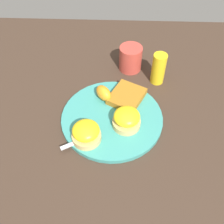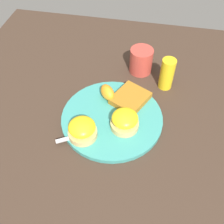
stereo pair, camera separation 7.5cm
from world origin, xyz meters
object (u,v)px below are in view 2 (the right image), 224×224
Objects in this scene: hashbrown_patty at (130,98)px; fork at (99,130)px; orange_wedge at (107,92)px; condiment_bottle at (167,74)px; cup at (141,60)px; sandwich_benedict_left at (82,129)px; sandwich_benedict_right at (125,121)px.

hashbrown_patty is 0.15m from fork.
orange_wedge is 0.56× the size of condiment_bottle.
hashbrown_patty is 0.99× the size of cup.
sandwich_benedict_left is 0.41× the size of fork.
orange_wedge is at bearing 90.61° from hashbrown_patty.
sandwich_benedict_right is 1.33× the size of orange_wedge.
hashbrown_patty is 0.98× the size of condiment_bottle.
cup is 0.99× the size of condiment_bottle.
cup is (0.16, -0.01, 0.02)m from hashbrown_patty.
sandwich_benedict_right is 0.12m from orange_wedge.
condiment_bottle is at bearing -45.41° from hashbrown_patty.
sandwich_benedict_right is at bearing 179.39° from hashbrown_patty.
cup reaches higher than sandwich_benedict_left.
cup reaches higher than hashbrown_patty.
orange_wedge is 0.57× the size of cup.
cup is at bearing -4.00° from hashbrown_patty.
fork is (-0.03, 0.07, -0.02)m from sandwich_benedict_right.
sandwich_benedict_right is 0.08m from fork.
hashbrown_patty is at bearing -35.00° from sandwich_benedict_left.
orange_wedge is (-0.00, 0.07, 0.01)m from hashbrown_patty.
hashbrown_patty is (0.10, -0.00, -0.02)m from sandwich_benedict_right.
orange_wedge is 0.13m from fork.
fork is 0.31m from cup.
condiment_bottle is at bearing -59.81° from orange_wedge.
hashbrown_patty is (0.15, -0.11, -0.02)m from sandwich_benedict_left.
sandwich_benedict_right reaches higher than orange_wedge.
condiment_bottle reaches higher than hashbrown_patty.
sandwich_benedict_left is 0.75× the size of condiment_bottle.
cup is (0.16, -0.08, 0.01)m from orange_wedge.
orange_wedge is at bearing 34.39° from sandwich_benedict_right.
sandwich_benedict_left is 0.12m from sandwich_benedict_right.
cup reaches higher than sandwich_benedict_right.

